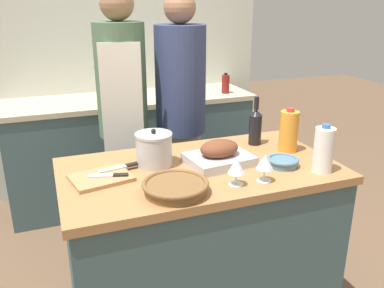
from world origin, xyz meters
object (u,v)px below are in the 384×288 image
Objects in this scene: condiment_bottle_extra at (127,90)px; person_cook_aproned at (123,114)px; stock_pot at (154,149)px; knife_chef at (122,167)px; mixing_bowl at (283,162)px; milk_jug at (324,150)px; wine_glass_right at (265,162)px; stand_mixer at (183,77)px; roasting_pan at (219,155)px; juice_jug at (289,131)px; condiment_bottle_short at (197,82)px; condiment_bottle_tall at (226,84)px; wine_glass_left at (236,167)px; person_cook_guest at (181,112)px; wine_bottle_green at (255,126)px; wicker_basket at (175,187)px; knife_paring at (110,175)px; cutting_board at (101,178)px.

condiment_bottle_extra is 0.73m from person_cook_aproned.
knife_chef is at bearing -173.15° from stock_pot.
milk_jug is (0.14, -0.12, 0.08)m from mixing_bowl.
wine_glass_right is 1.82m from stand_mixer.
roasting_pan is 1.41× the size of juice_jug.
stand_mixer is 2.06× the size of condiment_bottle_short.
condiment_bottle_tall is 1.05× the size of condiment_bottle_extra.
wine_glass_left is 1.06m from person_cook_guest.
knife_chef is 0.77m from person_cook_aproned.
wine_bottle_green is at bearing 103.88° from milk_jug.
wine_glass_right reaches higher than wicker_basket.
wicker_basket is 0.71m from milk_jug.
stock_pot is at bearing 90.04° from wicker_basket.
wine_bottle_green is at bearing -107.88° from condiment_bottle_tall.
stand_mixer reaches higher than milk_jug.
stand_mixer reaches higher than knife_paring.
wine_bottle_green is 0.55m from wine_glass_left.
stock_pot is 0.26m from knife_paring.
person_cook_guest reaches higher than roasting_pan.
person_cook_aproned is (-0.81, -0.80, 0.00)m from condiment_bottle_short.
condiment_bottle_tall is (1.28, 1.44, 0.06)m from cutting_board.
milk_jug is (0.71, -0.02, 0.08)m from wicker_basket.
wine_glass_left is 0.13m from wine_glass_right.
person_cook_guest is (0.08, 0.81, -0.00)m from roasting_pan.
knife_chef is at bearing -90.41° from person_cook_aproned.
person_cook_aproned reaches higher than wine_glass_left.
knife_paring is 0.51× the size of stand_mixer.
person_cook_aproned is at bearing -135.49° from condiment_bottle_short.
condiment_bottle_short is (-0.20, 0.17, -0.00)m from condiment_bottle_tall.
stand_mixer is at bearing 65.73° from stock_pot.
juice_jug is 1.45m from condiment_bottle_tall.
cutting_board is 0.89m from wine_bottle_green.
wine_glass_right is 1.06m from person_cook_guest.
wine_bottle_green reaches higher than knife_paring.
stand_mixer is at bearing 91.70° from milk_jug.
stock_pot is 0.61m from wine_bottle_green.
stock_pot reaches higher than cutting_board.
knife_chef is (-0.76, -0.11, -0.08)m from wine_bottle_green.
wine_glass_right reaches higher than knife_paring.
stock_pot is 0.53m from wine_glass_right.
milk_jug is 1.88m from condiment_bottle_short.
wicker_basket is 1.77m from condiment_bottle_extra.
condiment_bottle_tall is 1.05× the size of condiment_bottle_short.
wine_bottle_green reaches higher than cutting_board.
mixing_bowl is 0.70× the size of knife_chef.
condiment_bottle_short is (1.04, 1.63, 0.05)m from knife_paring.
person_cook_guest is at bearing -134.21° from condiment_bottle_tall.
wine_glass_right reaches higher than mixing_bowl.
stand_mixer reaches higher than wine_glass_left.
mixing_bowl is 0.67× the size of milk_jug.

